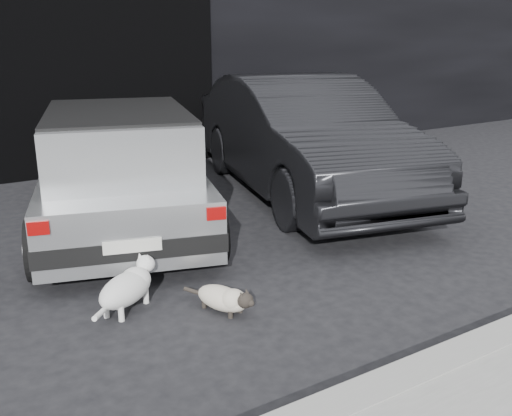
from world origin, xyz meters
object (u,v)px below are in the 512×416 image
silver_hatchback (120,165)px  cat_white (129,286)px  cat_siamese (226,299)px  second_car (303,137)px

silver_hatchback → cat_white: bearing=-91.8°
cat_siamese → second_car: bearing=-155.8°
silver_hatchback → cat_siamese: bearing=-73.5°
silver_hatchback → cat_siamese: 2.39m
silver_hatchback → second_car: 2.52m
silver_hatchback → cat_white: 2.03m
cat_siamese → silver_hatchback: bearing=-109.8°
second_car → cat_siamese: second_car is taller
second_car → silver_hatchback: bearing=-164.0°
silver_hatchback → cat_white: silver_hatchback is taller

